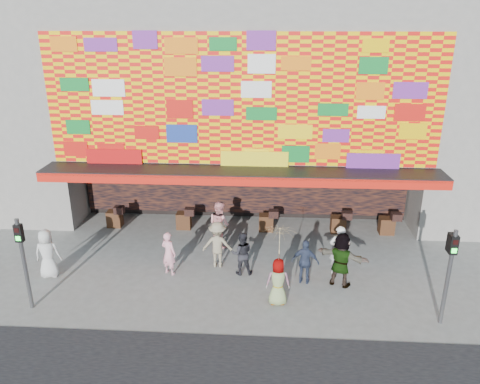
{
  "coord_description": "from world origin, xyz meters",
  "views": [
    {
      "loc": [
        1.01,
        -13.44,
        8.44
      ],
      "look_at": [
        0.06,
        2.0,
        2.67
      ],
      "focal_mm": 35.0,
      "sensor_mm": 36.0,
      "label": 1
    }
  ],
  "objects_px": {
    "ped_i": "(219,224)",
    "ped_h": "(339,250)",
    "signal_left": "(23,254)",
    "signal_right": "(450,267)",
    "ped_a": "(48,254)",
    "ped_c": "(242,253)",
    "ped_e": "(305,262)",
    "ped_d": "(218,245)",
    "ped_g": "(278,282)",
    "ped_f": "(341,260)",
    "ped_b": "(169,253)",
    "parasol": "(279,241)"
  },
  "relations": [
    {
      "from": "ped_a",
      "to": "ped_f",
      "type": "relative_size",
      "value": 0.93
    },
    {
      "from": "ped_i",
      "to": "ped_h",
      "type": "bearing_deg",
      "value": -158.37
    },
    {
      "from": "parasol",
      "to": "ped_h",
      "type": "bearing_deg",
      "value": 43.71
    },
    {
      "from": "parasol",
      "to": "ped_c",
      "type": "bearing_deg",
      "value": 124.61
    },
    {
      "from": "signal_right",
      "to": "ped_c",
      "type": "relative_size",
      "value": 1.91
    },
    {
      "from": "ped_c",
      "to": "ped_i",
      "type": "xyz_separation_m",
      "value": [
        -1.0,
        2.12,
        0.13
      ]
    },
    {
      "from": "ped_c",
      "to": "ped_d",
      "type": "xyz_separation_m",
      "value": [
        -0.89,
        0.47,
        0.07
      ]
    },
    {
      "from": "ped_a",
      "to": "ped_i",
      "type": "relative_size",
      "value": 0.95
    },
    {
      "from": "ped_i",
      "to": "ped_d",
      "type": "bearing_deg",
      "value": 138.79
    },
    {
      "from": "ped_c",
      "to": "ped_i",
      "type": "bearing_deg",
      "value": -69.78
    },
    {
      "from": "ped_c",
      "to": "ped_i",
      "type": "height_order",
      "value": "ped_i"
    },
    {
      "from": "ped_b",
      "to": "ped_i",
      "type": "xyz_separation_m",
      "value": [
        1.53,
        2.28,
        0.13
      ]
    },
    {
      "from": "ped_f",
      "to": "parasol",
      "type": "height_order",
      "value": "parasol"
    },
    {
      "from": "signal_right",
      "to": "ped_a",
      "type": "relative_size",
      "value": 1.71
    },
    {
      "from": "signal_left",
      "to": "ped_e",
      "type": "xyz_separation_m",
      "value": [
        8.54,
        1.99,
        -1.07
      ]
    },
    {
      "from": "ped_a",
      "to": "parasol",
      "type": "height_order",
      "value": "parasol"
    },
    {
      "from": "signal_left",
      "to": "ped_e",
      "type": "distance_m",
      "value": 8.84
    },
    {
      "from": "signal_left",
      "to": "ped_g",
      "type": "relative_size",
      "value": 1.93
    },
    {
      "from": "ped_a",
      "to": "ped_f",
      "type": "distance_m",
      "value": 9.96
    },
    {
      "from": "ped_f",
      "to": "ped_e",
      "type": "bearing_deg",
      "value": 22.32
    },
    {
      "from": "ped_a",
      "to": "ped_d",
      "type": "xyz_separation_m",
      "value": [
        5.74,
        1.08,
        -0.02
      ]
    },
    {
      "from": "ped_d",
      "to": "ped_g",
      "type": "xyz_separation_m",
      "value": [
        2.12,
        -2.26,
        -0.08
      ]
    },
    {
      "from": "ped_c",
      "to": "signal_left",
      "type": "bearing_deg",
      "value": 16.15
    },
    {
      "from": "signal_left",
      "to": "ped_i",
      "type": "height_order",
      "value": "signal_left"
    },
    {
      "from": "ped_h",
      "to": "ped_d",
      "type": "bearing_deg",
      "value": -8.01
    },
    {
      "from": "ped_e",
      "to": "parasol",
      "type": "bearing_deg",
      "value": 66.79
    },
    {
      "from": "ped_e",
      "to": "ped_i",
      "type": "distance_m",
      "value": 4.1
    },
    {
      "from": "ped_a",
      "to": "ped_g",
      "type": "xyz_separation_m",
      "value": [
        7.86,
        -1.18,
        -0.1
      ]
    },
    {
      "from": "ped_c",
      "to": "ped_f",
      "type": "bearing_deg",
      "value": 165.79
    },
    {
      "from": "signal_right",
      "to": "ped_h",
      "type": "xyz_separation_m",
      "value": [
        -2.67,
        2.72,
        -0.96
      ]
    },
    {
      "from": "ped_c",
      "to": "ped_h",
      "type": "xyz_separation_m",
      "value": [
        3.35,
        0.25,
        0.11
      ]
    },
    {
      "from": "signal_right",
      "to": "ped_g",
      "type": "xyz_separation_m",
      "value": [
        -4.79,
        0.69,
        -1.08
      ]
    },
    {
      "from": "ped_h",
      "to": "ped_i",
      "type": "bearing_deg",
      "value": -28.26
    },
    {
      "from": "ped_c",
      "to": "ped_d",
      "type": "relative_size",
      "value": 0.92
    },
    {
      "from": "ped_a",
      "to": "ped_d",
      "type": "distance_m",
      "value": 5.84
    },
    {
      "from": "ped_b",
      "to": "ped_g",
      "type": "xyz_separation_m",
      "value": [
        3.76,
        -1.63,
        -0.01
      ]
    },
    {
      "from": "signal_right",
      "to": "ped_a",
      "type": "distance_m",
      "value": 12.82
    },
    {
      "from": "ped_a",
      "to": "ped_f",
      "type": "bearing_deg",
      "value": 173.74
    },
    {
      "from": "ped_b",
      "to": "ped_g",
      "type": "height_order",
      "value": "ped_b"
    },
    {
      "from": "ped_d",
      "to": "ped_i",
      "type": "bearing_deg",
      "value": -83.58
    },
    {
      "from": "ped_b",
      "to": "parasol",
      "type": "relative_size",
      "value": 0.84
    },
    {
      "from": "ped_a",
      "to": "ped_g",
      "type": "distance_m",
      "value": 7.95
    },
    {
      "from": "ped_f",
      "to": "ped_h",
      "type": "xyz_separation_m",
      "value": [
        0.03,
        0.78,
        -0.05
      ]
    },
    {
      "from": "ped_e",
      "to": "ped_g",
      "type": "bearing_deg",
      "value": 66.79
    },
    {
      "from": "signal_left",
      "to": "signal_right",
      "type": "distance_m",
      "value": 12.4
    },
    {
      "from": "ped_g",
      "to": "ped_e",
      "type": "bearing_deg",
      "value": -128.16
    },
    {
      "from": "ped_e",
      "to": "ped_i",
      "type": "xyz_separation_m",
      "value": [
        -3.16,
        2.6,
        0.13
      ]
    },
    {
      "from": "signal_left",
      "to": "ped_d",
      "type": "distance_m",
      "value": 6.31
    },
    {
      "from": "ped_d",
      "to": "parasol",
      "type": "height_order",
      "value": "parasol"
    },
    {
      "from": "ped_a",
      "to": "ped_e",
      "type": "height_order",
      "value": "ped_a"
    }
  ]
}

